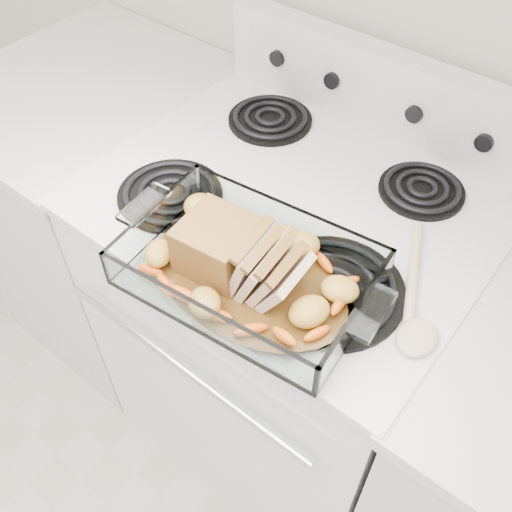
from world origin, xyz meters
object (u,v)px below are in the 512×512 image
Objects in this scene: pork_roast at (234,252)px; electric_range at (287,324)px; counter_left at (114,216)px; baking_dish at (249,274)px.

electric_range is at bearing 91.96° from pork_roast.
counter_left is 2.32× the size of baking_dish.
counter_left is at bearing 153.77° from pork_roast.
electric_range is 0.57m from pork_roast.
baking_dish is (0.74, -0.24, 0.50)m from counter_left.
baking_dish is (0.07, -0.24, 0.48)m from electric_range.
pork_roast reaches higher than baking_dish.
electric_range is 0.54m from baking_dish.
baking_dish is at bearing -17.88° from counter_left.
pork_roast is at bearing 173.62° from baking_dish.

